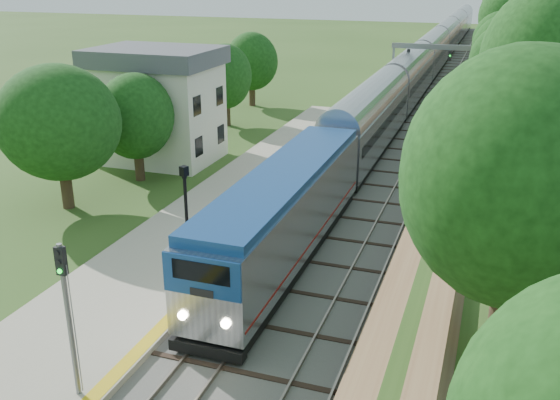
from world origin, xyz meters
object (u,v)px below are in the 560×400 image
(station_building, at_px, (158,104))
(signal_gantry, at_px, (434,59))
(train, at_px, (430,57))
(signal_farside, at_px, (442,154))
(lamppost_far, at_px, (187,223))
(signal_platform, at_px, (67,305))

(station_building, relative_size, signal_gantry, 1.02)
(station_building, bearing_deg, train, 73.02)
(signal_gantry, relative_size, signal_farside, 1.49)
(station_building, relative_size, lamppost_far, 1.80)
(signal_gantry, relative_size, lamppost_far, 1.76)
(train, bearing_deg, signal_farside, -82.97)
(signal_gantry, xyz_separation_m, lamppost_far, (-6.16, -40.74, -2.30))
(lamppost_far, distance_m, signal_farside, 15.04)
(lamppost_far, relative_size, signal_platform, 0.91)
(signal_gantry, distance_m, train, 21.15)
(signal_gantry, bearing_deg, train, 96.76)
(signal_gantry, relative_size, train, 0.06)
(signal_farside, bearing_deg, station_building, 167.54)
(signal_farside, bearing_deg, train, 97.03)
(station_building, xyz_separation_m, lamppost_far, (10.31, -15.75, -1.57))
(signal_platform, height_order, signal_farside, signal_farside)
(train, height_order, lamppost_far, lamppost_far)
(signal_gantry, height_order, signal_farside, signal_gantry)
(train, xyz_separation_m, signal_platform, (-2.90, -70.88, 1.40))
(lamppost_far, relative_size, signal_farside, 0.85)
(station_building, relative_size, train, 0.06)
(train, bearing_deg, signal_gantry, -83.24)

